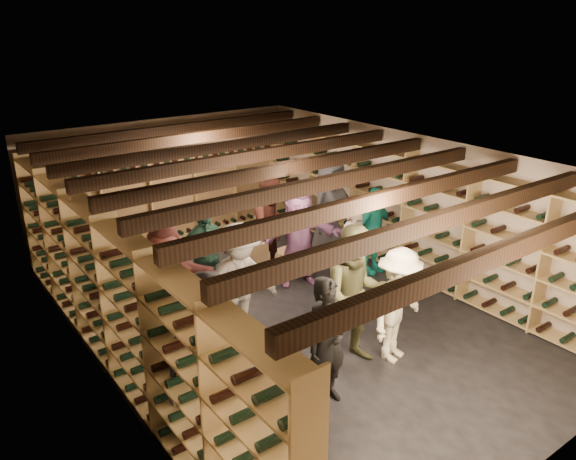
% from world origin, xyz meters
% --- Properties ---
extents(ground, '(8.00, 8.00, 0.00)m').
position_xyz_m(ground, '(0.00, 0.00, 0.00)').
color(ground, black).
rests_on(ground, ground).
extents(walls, '(5.52, 8.02, 2.40)m').
position_xyz_m(walls, '(0.00, 0.00, 1.20)').
color(walls, '#C0AC95').
rests_on(walls, ground).
extents(ceiling, '(5.50, 8.00, 0.01)m').
position_xyz_m(ceiling, '(0.00, 0.00, 2.40)').
color(ceiling, beige).
rests_on(ceiling, walls).
extents(ceiling_joists, '(5.40, 7.12, 0.18)m').
position_xyz_m(ceiling_joists, '(0.00, 0.00, 2.26)').
color(ceiling_joists, black).
rests_on(ceiling_joists, ground).
extents(wine_rack_left, '(0.32, 7.50, 2.15)m').
position_xyz_m(wine_rack_left, '(-2.57, 0.00, 1.08)').
color(wine_rack_left, '#9E834C').
rests_on(wine_rack_left, ground).
extents(wine_rack_right, '(0.32, 7.50, 2.15)m').
position_xyz_m(wine_rack_right, '(2.57, 0.00, 1.08)').
color(wine_rack_right, '#9E834C').
rests_on(wine_rack_right, ground).
extents(wine_rack_back, '(4.70, 0.30, 2.15)m').
position_xyz_m(wine_rack_back, '(0.00, 3.83, 1.07)').
color(wine_rack_back, '#9E834C').
rests_on(wine_rack_back, ground).
extents(crate_stack_left, '(0.51, 0.35, 0.68)m').
position_xyz_m(crate_stack_left, '(-1.23, 1.30, 0.34)').
color(crate_stack_left, tan).
rests_on(crate_stack_left, ground).
extents(crate_stack_right, '(0.53, 0.37, 0.68)m').
position_xyz_m(crate_stack_right, '(0.23, 1.30, 0.34)').
color(crate_stack_right, tan).
rests_on(crate_stack_right, ground).
extents(crate_loose, '(0.53, 0.38, 0.17)m').
position_xyz_m(crate_loose, '(1.24, 1.65, 0.09)').
color(crate_loose, tan).
rests_on(crate_loose, ground).
extents(person_0, '(1.04, 0.79, 1.90)m').
position_xyz_m(person_0, '(-2.18, -1.63, 0.95)').
color(person_0, black).
rests_on(person_0, ground).
extents(person_1, '(0.58, 0.39, 1.58)m').
position_xyz_m(person_1, '(-0.86, -1.94, 0.79)').
color(person_1, black).
rests_on(person_1, ground).
extents(person_2, '(1.13, 1.03, 1.87)m').
position_xyz_m(person_2, '(-0.03, -1.52, 0.94)').
color(person_2, brown).
rests_on(person_2, ground).
extents(person_3, '(1.12, 0.81, 1.56)m').
position_xyz_m(person_3, '(0.44, -1.81, 0.78)').
color(person_3, beige).
rests_on(person_3, ground).
extents(person_4, '(0.92, 0.43, 1.53)m').
position_xyz_m(person_4, '(2.09, 0.31, 0.77)').
color(person_4, '#168677').
rests_on(person_4, ground).
extents(person_5, '(1.68, 1.06, 1.73)m').
position_xyz_m(person_5, '(-1.74, 0.32, 0.86)').
color(person_5, brown).
rests_on(person_5, ground).
extents(person_7, '(0.73, 0.60, 1.72)m').
position_xyz_m(person_7, '(0.97, -0.41, 0.86)').
color(person_7, gray).
rests_on(person_7, ground).
extents(person_8, '(0.90, 0.71, 1.81)m').
position_xyz_m(person_8, '(0.61, 1.22, 0.90)').
color(person_8, '#431E17').
rests_on(person_8, ground).
extents(person_9, '(1.16, 0.74, 1.70)m').
position_xyz_m(person_9, '(-0.92, -0.18, 0.85)').
color(person_9, '#AEA99F').
rests_on(person_9, ground).
extents(person_10, '(0.96, 0.48, 1.58)m').
position_xyz_m(person_10, '(-0.76, 1.06, 0.79)').
color(person_10, '#264C3D').
rests_on(person_10, ground).
extents(person_11, '(1.61, 1.04, 1.66)m').
position_xyz_m(person_11, '(0.78, 0.70, 0.83)').
color(person_11, '#9B6198').
rests_on(person_11, ground).
extents(person_12, '(1.01, 0.77, 1.85)m').
position_xyz_m(person_12, '(1.95, 1.30, 0.93)').
color(person_12, '#39393E').
rests_on(person_12, ground).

